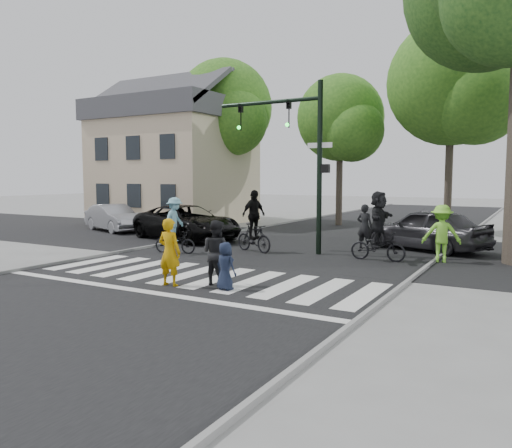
{
  "coord_description": "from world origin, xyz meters",
  "views": [
    {
      "loc": [
        7.91,
        -9.94,
        2.69
      ],
      "look_at": [
        0.5,
        3.0,
        1.3
      ],
      "focal_mm": 35.0,
      "sensor_mm": 36.0,
      "label": 1
    }
  ],
  "objects_px": {
    "cyclist_right": "(378,230)",
    "cyclist_left": "(175,229)",
    "traffic_signal": "(297,143)",
    "cyclist_mid": "(254,227)",
    "car_suv": "(187,223)",
    "car_silver": "(114,218)",
    "pedestrian_child": "(225,266)",
    "pedestrian_woman": "(170,252)",
    "car_grey": "(426,229)",
    "pedestrian_adult": "(216,253)"
  },
  "relations": [
    {
      "from": "cyclist_right",
      "to": "cyclist_left",
      "type": "bearing_deg",
      "value": -163.48
    },
    {
      "from": "traffic_signal",
      "to": "cyclist_right",
      "type": "xyz_separation_m",
      "value": [
        3.03,
        -0.3,
        -2.89
      ]
    },
    {
      "from": "cyclist_mid",
      "to": "car_suv",
      "type": "xyz_separation_m",
      "value": [
        -4.29,
        1.63,
        -0.17
      ]
    },
    {
      "from": "traffic_signal",
      "to": "cyclist_left",
      "type": "bearing_deg",
      "value": -148.17
    },
    {
      "from": "cyclist_right",
      "to": "car_silver",
      "type": "relative_size",
      "value": 0.55
    },
    {
      "from": "cyclist_left",
      "to": "car_suv",
      "type": "distance_m",
      "value": 3.84
    },
    {
      "from": "pedestrian_child",
      "to": "pedestrian_woman",
      "type": "bearing_deg",
      "value": 22.7
    },
    {
      "from": "pedestrian_child",
      "to": "cyclist_left",
      "type": "relative_size",
      "value": 0.58
    },
    {
      "from": "pedestrian_woman",
      "to": "car_suv",
      "type": "distance_m",
      "value": 9.26
    },
    {
      "from": "pedestrian_woman",
      "to": "cyclist_right",
      "type": "xyz_separation_m",
      "value": [
        3.41,
        6.3,
        0.16
      ]
    },
    {
      "from": "traffic_signal",
      "to": "cyclist_left",
      "type": "height_order",
      "value": "traffic_signal"
    },
    {
      "from": "pedestrian_woman",
      "to": "cyclist_right",
      "type": "relative_size",
      "value": 0.75
    },
    {
      "from": "car_suv",
      "to": "car_grey",
      "type": "height_order",
      "value": "car_grey"
    },
    {
      "from": "pedestrian_child",
      "to": "cyclist_left",
      "type": "distance_m",
      "value": 6.23
    },
    {
      "from": "traffic_signal",
      "to": "pedestrian_child",
      "type": "height_order",
      "value": "traffic_signal"
    },
    {
      "from": "traffic_signal",
      "to": "car_grey",
      "type": "relative_size",
      "value": 1.3
    },
    {
      "from": "pedestrian_woman",
      "to": "car_suv",
      "type": "height_order",
      "value": "pedestrian_woman"
    },
    {
      "from": "car_silver",
      "to": "car_grey",
      "type": "height_order",
      "value": "car_grey"
    },
    {
      "from": "pedestrian_child",
      "to": "pedestrian_adult",
      "type": "xyz_separation_m",
      "value": [
        -0.53,
        0.38,
        0.24
      ]
    },
    {
      "from": "cyclist_left",
      "to": "cyclist_right",
      "type": "xyz_separation_m",
      "value": [
        6.73,
        2.0,
        0.14
      ]
    },
    {
      "from": "pedestrian_adult",
      "to": "car_grey",
      "type": "bearing_deg",
      "value": -107.48
    },
    {
      "from": "cyclist_left",
      "to": "car_silver",
      "type": "distance_m",
      "value": 8.47
    },
    {
      "from": "traffic_signal",
      "to": "cyclist_mid",
      "type": "xyz_separation_m",
      "value": [
        -1.41,
        -0.65,
        -2.98
      ]
    },
    {
      "from": "pedestrian_adult",
      "to": "cyclist_right",
      "type": "distance_m",
      "value": 6.14
    },
    {
      "from": "traffic_signal",
      "to": "car_suv",
      "type": "bearing_deg",
      "value": 170.25
    },
    {
      "from": "car_suv",
      "to": "car_silver",
      "type": "height_order",
      "value": "car_suv"
    },
    {
      "from": "car_suv",
      "to": "pedestrian_adult",
      "type": "bearing_deg",
      "value": -121.29
    },
    {
      "from": "traffic_signal",
      "to": "car_grey",
      "type": "distance_m",
      "value": 5.78
    },
    {
      "from": "cyclist_mid",
      "to": "cyclist_left",
      "type": "bearing_deg",
      "value": -144.26
    },
    {
      "from": "pedestrian_adult",
      "to": "car_silver",
      "type": "bearing_deg",
      "value": -30.85
    },
    {
      "from": "car_silver",
      "to": "car_grey",
      "type": "bearing_deg",
      "value": -66.95
    },
    {
      "from": "car_silver",
      "to": "cyclist_left",
      "type": "bearing_deg",
      "value": -100.71
    },
    {
      "from": "car_suv",
      "to": "car_grey",
      "type": "xyz_separation_m",
      "value": [
        9.59,
        1.94,
        0.04
      ]
    },
    {
      "from": "cyclist_left",
      "to": "car_silver",
      "type": "relative_size",
      "value": 0.49
    },
    {
      "from": "pedestrian_child",
      "to": "pedestrian_adult",
      "type": "distance_m",
      "value": 0.69
    },
    {
      "from": "pedestrian_child",
      "to": "traffic_signal",
      "type": "bearing_deg",
      "value": -69.62
    },
    {
      "from": "pedestrian_woman",
      "to": "cyclist_mid",
      "type": "xyz_separation_m",
      "value": [
        -1.03,
        5.95,
        0.08
      ]
    },
    {
      "from": "pedestrian_woman",
      "to": "cyclist_left",
      "type": "distance_m",
      "value": 5.43
    },
    {
      "from": "pedestrian_child",
      "to": "car_suv",
      "type": "relative_size",
      "value": 0.21
    },
    {
      "from": "traffic_signal",
      "to": "car_grey",
      "type": "bearing_deg",
      "value": 36.85
    },
    {
      "from": "pedestrian_woman",
      "to": "cyclist_left",
      "type": "height_order",
      "value": "cyclist_left"
    },
    {
      "from": "cyclist_mid",
      "to": "cyclist_right",
      "type": "bearing_deg",
      "value": 4.51
    },
    {
      "from": "cyclist_right",
      "to": "car_suv",
      "type": "xyz_separation_m",
      "value": [
        -8.73,
        1.28,
        -0.26
      ]
    },
    {
      "from": "pedestrian_woman",
      "to": "car_suv",
      "type": "bearing_deg",
      "value": -58.15
    },
    {
      "from": "cyclist_mid",
      "to": "car_suv",
      "type": "distance_m",
      "value": 4.59
    },
    {
      "from": "traffic_signal",
      "to": "pedestrian_adult",
      "type": "distance_m",
      "value": 6.68
    },
    {
      "from": "cyclist_mid",
      "to": "cyclist_right",
      "type": "relative_size",
      "value": 0.99
    },
    {
      "from": "pedestrian_child",
      "to": "cyclist_left",
      "type": "height_order",
      "value": "cyclist_left"
    },
    {
      "from": "pedestrian_woman",
      "to": "pedestrian_child",
      "type": "relative_size",
      "value": 1.46
    },
    {
      "from": "car_suv",
      "to": "car_silver",
      "type": "xyz_separation_m",
      "value": [
        -5.33,
        0.97,
        -0.08
      ]
    }
  ]
}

